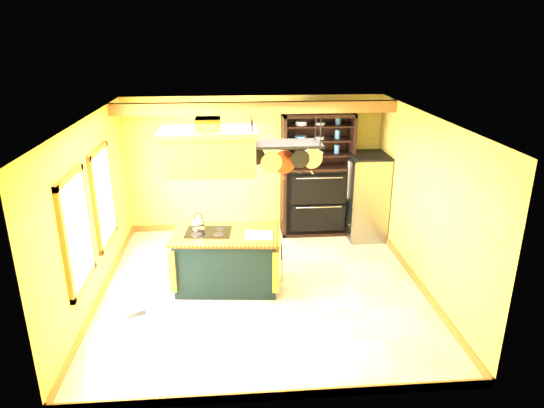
{
  "coord_description": "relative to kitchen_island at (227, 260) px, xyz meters",
  "views": [
    {
      "loc": [
        -0.41,
        -6.79,
        3.88
      ],
      "look_at": [
        0.17,
        0.3,
        1.31
      ],
      "focal_mm": 32.0,
      "sensor_mm": 36.0,
      "label": 1
    }
  ],
  "objects": [
    {
      "name": "range_hood",
      "position": [
        -0.2,
        -0.0,
        1.77
      ],
      "size": [
        1.4,
        0.79,
        0.8
      ],
      "color": "#B4942D",
      "rests_on": "ceiling"
    },
    {
      "name": "window_near",
      "position": [
        -1.91,
        -0.89,
        0.93
      ],
      "size": [
        0.06,
        1.06,
        1.56
      ],
      "color": "olive",
      "rests_on": "wall_left"
    },
    {
      "name": "pot_rack",
      "position": [
        0.91,
        0.01,
        1.73
      ],
      "size": [
        1.15,
        0.53,
        0.87
      ],
      "color": "black",
      "rests_on": "ceiling"
    },
    {
      "name": "wall_front",
      "position": [
        0.56,
        -2.59,
        0.88
      ],
      "size": [
        5.0,
        0.02,
        2.7
      ],
      "primitive_type": "cube",
      "color": "#E5CC53",
      "rests_on": "floor"
    },
    {
      "name": "wall_right",
      "position": [
        3.06,
        -0.09,
        0.88
      ],
      "size": [
        0.02,
        5.0,
        2.7
      ],
      "primitive_type": "cube",
      "color": "#E5CC53",
      "rests_on": "floor"
    },
    {
      "name": "wall_back",
      "position": [
        0.56,
        2.41,
        0.88
      ],
      "size": [
        5.0,
        0.02,
        2.7
      ],
      "primitive_type": "cube",
      "color": "#E5CC53",
      "rests_on": "floor"
    },
    {
      "name": "refrigerator",
      "position": [
        2.69,
        1.81,
        0.32
      ],
      "size": [
        0.71,
        0.83,
        1.63
      ],
      "color": "gray",
      "rests_on": "floor"
    },
    {
      "name": "hutch",
      "position": [
        1.76,
        2.15,
        0.45
      ],
      "size": [
        1.36,
        0.62,
        2.41
      ],
      "color": "black",
      "rests_on": "floor"
    },
    {
      "name": "floor_register",
      "position": [
        -1.32,
        -0.71,
        -0.46
      ],
      "size": [
        0.3,
        0.22,
        0.01
      ],
      "primitive_type": "cube",
      "rotation": [
        0.0,
        0.0,
        0.4
      ],
      "color": "black",
      "rests_on": "floor"
    },
    {
      "name": "ceiling_beam",
      "position": [
        0.56,
        1.61,
        2.12
      ],
      "size": [
        5.0,
        0.15,
        0.2
      ],
      "primitive_type": "cube",
      "color": "olive",
      "rests_on": "ceiling"
    },
    {
      "name": "floor",
      "position": [
        0.56,
        -0.09,
        -0.47
      ],
      "size": [
        5.0,
        5.0,
        0.0
      ],
      "primitive_type": "plane",
      "color": "beige",
      "rests_on": "ground"
    },
    {
      "name": "ceiling",
      "position": [
        0.56,
        -0.09,
        2.23
      ],
      "size": [
        5.0,
        5.0,
        0.0
      ],
      "primitive_type": "plane",
      "rotation": [
        3.14,
        0.0,
        0.0
      ],
      "color": "white",
      "rests_on": "wall_back"
    },
    {
      "name": "window_far",
      "position": [
        -1.91,
        0.51,
        0.93
      ],
      "size": [
        0.06,
        1.06,
        1.56
      ],
      "color": "olive",
      "rests_on": "wall_left"
    },
    {
      "name": "kitchen_island",
      "position": [
        0.0,
        0.0,
        0.0
      ],
      "size": [
        1.75,
        1.08,
        1.11
      ],
      "rotation": [
        0.0,
        0.0,
        -0.09
      ],
      "color": "black",
      "rests_on": "floor"
    },
    {
      "name": "wall_left",
      "position": [
        -1.94,
        -0.09,
        0.88
      ],
      "size": [
        0.02,
        5.0,
        2.7
      ],
      "primitive_type": "cube",
      "color": "#E5CC53",
      "rests_on": "floor"
    }
  ]
}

